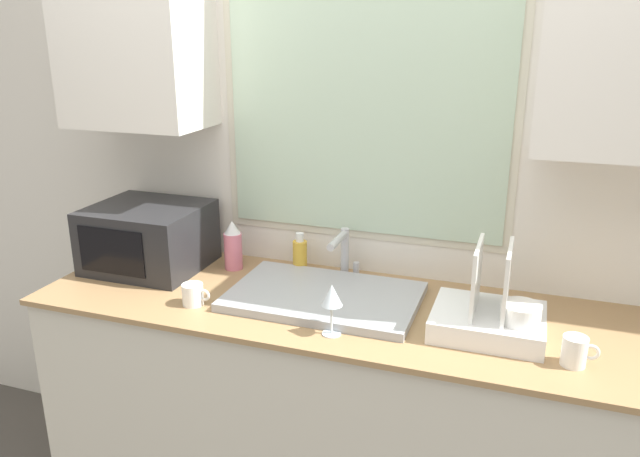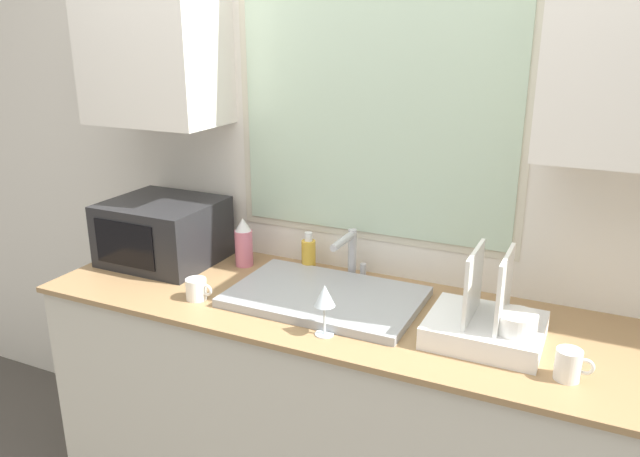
{
  "view_description": "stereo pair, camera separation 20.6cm",
  "coord_description": "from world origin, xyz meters",
  "px_view_note": "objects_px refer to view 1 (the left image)",
  "views": [
    {
      "loc": [
        0.6,
        -1.56,
        1.86
      ],
      "look_at": [
        -0.05,
        0.29,
        1.22
      ],
      "focal_mm": 35.0,
      "sensor_mm": 36.0,
      "label": 1
    },
    {
      "loc": [
        0.79,
        -1.48,
        1.86
      ],
      "look_at": [
        -0.05,
        0.29,
        1.22
      ],
      "focal_mm": 35.0,
      "sensor_mm": 36.0,
      "label": 2
    }
  ],
  "objects_px": {
    "mug_near_sink": "(193,294)",
    "wine_glass": "(332,297)",
    "faucet": "(343,250)",
    "soap_bottle": "(300,255)",
    "microwave": "(149,237)",
    "dish_rack": "(491,316)",
    "spray_bottle": "(233,246)"
  },
  "relations": [
    {
      "from": "spray_bottle",
      "to": "mug_near_sink",
      "type": "bearing_deg",
      "value": -86.39
    },
    {
      "from": "dish_rack",
      "to": "spray_bottle",
      "type": "relative_size",
      "value": 1.74
    },
    {
      "from": "dish_rack",
      "to": "wine_glass",
      "type": "distance_m",
      "value": 0.5
    },
    {
      "from": "mug_near_sink",
      "to": "wine_glass",
      "type": "bearing_deg",
      "value": -5.37
    },
    {
      "from": "microwave",
      "to": "dish_rack",
      "type": "bearing_deg",
      "value": -5.76
    },
    {
      "from": "faucet",
      "to": "spray_bottle",
      "type": "xyz_separation_m",
      "value": [
        -0.44,
        -0.04,
        -0.02
      ]
    },
    {
      "from": "faucet",
      "to": "dish_rack",
      "type": "bearing_deg",
      "value": -25.23
    },
    {
      "from": "spray_bottle",
      "to": "faucet",
      "type": "bearing_deg",
      "value": 5.33
    },
    {
      "from": "soap_bottle",
      "to": "wine_glass",
      "type": "height_order",
      "value": "wine_glass"
    },
    {
      "from": "microwave",
      "to": "spray_bottle",
      "type": "relative_size",
      "value": 2.18
    },
    {
      "from": "dish_rack",
      "to": "spray_bottle",
      "type": "distance_m",
      "value": 1.03
    },
    {
      "from": "faucet",
      "to": "wine_glass",
      "type": "distance_m",
      "value": 0.45
    },
    {
      "from": "faucet",
      "to": "dish_rack",
      "type": "xyz_separation_m",
      "value": [
        0.57,
        -0.27,
        -0.06
      ]
    },
    {
      "from": "microwave",
      "to": "dish_rack",
      "type": "xyz_separation_m",
      "value": [
        1.33,
        -0.13,
        -0.07
      ]
    },
    {
      "from": "soap_bottle",
      "to": "wine_glass",
      "type": "relative_size",
      "value": 0.93
    },
    {
      "from": "dish_rack",
      "to": "soap_bottle",
      "type": "xyz_separation_m",
      "value": [
        -0.75,
        0.29,
        0.01
      ]
    },
    {
      "from": "spray_bottle",
      "to": "microwave",
      "type": "bearing_deg",
      "value": -164.23
    },
    {
      "from": "microwave",
      "to": "dish_rack",
      "type": "height_order",
      "value": "dish_rack"
    },
    {
      "from": "faucet",
      "to": "wine_glass",
      "type": "height_order",
      "value": "faucet"
    },
    {
      "from": "dish_rack",
      "to": "spray_bottle",
      "type": "bearing_deg",
      "value": 167.39
    },
    {
      "from": "mug_near_sink",
      "to": "soap_bottle",
      "type": "bearing_deg",
      "value": 60.12
    },
    {
      "from": "microwave",
      "to": "soap_bottle",
      "type": "height_order",
      "value": "microwave"
    },
    {
      "from": "faucet",
      "to": "dish_rack",
      "type": "relative_size",
      "value": 0.57
    },
    {
      "from": "dish_rack",
      "to": "soap_bottle",
      "type": "bearing_deg",
      "value": 159.06
    },
    {
      "from": "dish_rack",
      "to": "wine_glass",
      "type": "height_order",
      "value": "dish_rack"
    },
    {
      "from": "mug_near_sink",
      "to": "wine_glass",
      "type": "relative_size",
      "value": 0.61
    },
    {
      "from": "microwave",
      "to": "mug_near_sink",
      "type": "distance_m",
      "value": 0.44
    },
    {
      "from": "mug_near_sink",
      "to": "microwave",
      "type": "bearing_deg",
      "value": 143.2
    },
    {
      "from": "microwave",
      "to": "spray_bottle",
      "type": "bearing_deg",
      "value": 15.77
    },
    {
      "from": "spray_bottle",
      "to": "mug_near_sink",
      "type": "distance_m",
      "value": 0.35
    },
    {
      "from": "faucet",
      "to": "soap_bottle",
      "type": "height_order",
      "value": "faucet"
    },
    {
      "from": "soap_bottle",
      "to": "mug_near_sink",
      "type": "xyz_separation_m",
      "value": [
        -0.24,
        -0.41,
        -0.03
      ]
    }
  ]
}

